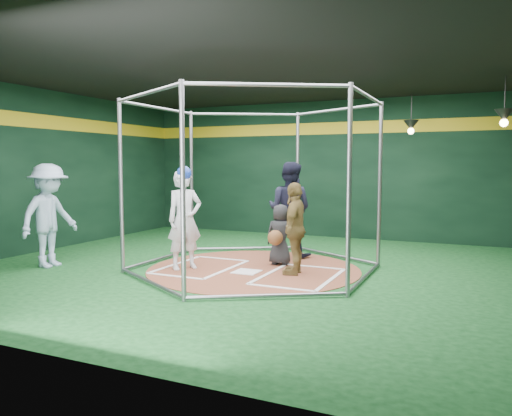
% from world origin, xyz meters
% --- Properties ---
extents(room_shell, '(10.10, 9.10, 3.53)m').
position_xyz_m(room_shell, '(0.00, 0.01, 1.75)').
color(room_shell, '#0D3A15').
rests_on(room_shell, ground).
extents(clay_disc, '(3.80, 3.80, 0.01)m').
position_xyz_m(clay_disc, '(0.00, 0.00, 0.01)').
color(clay_disc, brown).
rests_on(clay_disc, ground).
extents(home_plate, '(0.43, 0.43, 0.01)m').
position_xyz_m(home_plate, '(0.00, -0.30, 0.02)').
color(home_plate, white).
rests_on(home_plate, clay_disc).
extents(batter_box_left, '(1.17, 1.77, 0.01)m').
position_xyz_m(batter_box_left, '(-0.95, -0.25, 0.02)').
color(batter_box_left, white).
rests_on(batter_box_left, clay_disc).
extents(batter_box_right, '(1.17, 1.77, 0.01)m').
position_xyz_m(batter_box_right, '(0.95, -0.25, 0.02)').
color(batter_box_right, white).
rests_on(batter_box_right, clay_disc).
extents(batting_cage, '(4.05, 4.67, 3.00)m').
position_xyz_m(batting_cage, '(-0.00, -0.00, 1.50)').
color(batting_cage, gray).
rests_on(batting_cage, ground).
extents(pendant_lamp_near, '(0.34, 0.34, 0.90)m').
position_xyz_m(pendant_lamp_near, '(2.20, 3.60, 2.74)').
color(pendant_lamp_near, black).
rests_on(pendant_lamp_near, room_shell).
extents(pendant_lamp_far, '(0.34, 0.34, 0.90)m').
position_xyz_m(pendant_lamp_far, '(4.00, 2.00, 2.74)').
color(pendant_lamp_far, black).
rests_on(pendant_lamp_far, room_shell).
extents(batter_figure, '(0.72, 0.77, 1.84)m').
position_xyz_m(batter_figure, '(-1.13, -0.49, 0.93)').
color(batter_figure, silver).
rests_on(batter_figure, clay_disc).
extents(visitor_leopard, '(0.48, 0.95, 1.57)m').
position_xyz_m(visitor_leopard, '(0.81, -0.07, 0.80)').
color(visitor_leopard, '#A28545').
rests_on(visitor_leopard, clay_disc).
extents(catcher_figure, '(0.57, 0.58, 1.13)m').
position_xyz_m(catcher_figure, '(0.29, 0.54, 0.58)').
color(catcher_figure, black).
rests_on(catcher_figure, clay_disc).
extents(umpire, '(0.96, 0.76, 1.92)m').
position_xyz_m(umpire, '(0.15, 1.42, 0.97)').
color(umpire, black).
rests_on(umpire, clay_disc).
extents(bystander_blue, '(0.71, 1.23, 1.89)m').
position_xyz_m(bystander_blue, '(-3.53, -1.31, 0.95)').
color(bystander_blue, '#9DB6D0').
rests_on(bystander_blue, ground).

